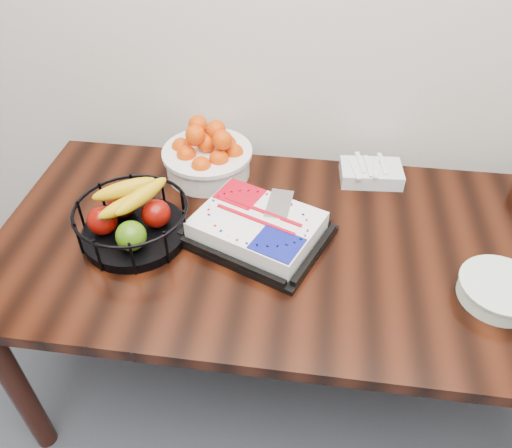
# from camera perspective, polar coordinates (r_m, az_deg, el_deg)

# --- Properties ---
(table) EXTENTS (1.80, 0.90, 0.75)m
(table) POSITION_cam_1_polar(r_m,az_deg,el_deg) (1.57, 3.80, -4.18)
(table) COLOR black
(table) RESTS_ON ground
(cake_tray) EXTENTS (0.49, 0.44, 0.08)m
(cake_tray) POSITION_cam_1_polar(r_m,az_deg,el_deg) (1.50, 0.17, -0.45)
(cake_tray) COLOR black
(cake_tray) RESTS_ON table
(tangerine_bowl) EXTENTS (0.31, 0.31, 0.20)m
(tangerine_bowl) POSITION_cam_1_polar(r_m,az_deg,el_deg) (1.74, -5.59, 8.09)
(tangerine_bowl) COLOR white
(tangerine_bowl) RESTS_ON table
(fruit_basket) EXTENTS (0.34, 0.34, 0.18)m
(fruit_basket) POSITION_cam_1_polar(r_m,az_deg,el_deg) (1.52, -13.96, 0.63)
(fruit_basket) COLOR black
(fruit_basket) RESTS_ON table
(plate_stack) EXTENTS (0.22, 0.22, 0.05)m
(plate_stack) POSITION_cam_1_polar(r_m,az_deg,el_deg) (1.49, 26.04, -6.84)
(plate_stack) COLOR white
(plate_stack) RESTS_ON table
(fork_bag) EXTENTS (0.22, 0.15, 0.06)m
(fork_bag) POSITION_cam_1_polar(r_m,az_deg,el_deg) (1.78, 13.00, 5.76)
(fork_bag) COLOR silver
(fork_bag) RESTS_ON table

